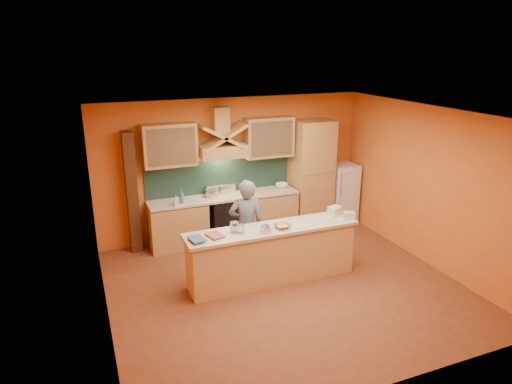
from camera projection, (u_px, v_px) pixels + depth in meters
name	position (u px, v px, depth m)	size (l,w,h in m)	color
floor	(285.00, 286.00, 7.46)	(5.50, 5.00, 0.01)	brown
ceiling	(288.00, 115.00, 6.59)	(5.50, 5.00, 0.01)	white
wall_back	(233.00, 167.00, 9.23)	(5.50, 0.02, 2.80)	orange
wall_front	(388.00, 280.00, 4.82)	(5.50, 0.02, 2.80)	orange
wall_left	(100.00, 232.00, 6.05)	(0.02, 5.00, 2.80)	orange
wall_right	(428.00, 186.00, 8.00)	(0.02, 5.00, 2.80)	orange
base_cabinet_left	(178.00, 226.00, 8.83)	(1.10, 0.60, 0.86)	tan
base_cabinet_right	(268.00, 213.00, 9.50)	(1.10, 0.60, 0.86)	tan
counter_top	(224.00, 197.00, 9.02)	(3.00, 0.62, 0.04)	beige
stove	(225.00, 218.00, 9.16)	(0.60, 0.58, 0.90)	black
backsplash	(220.00, 176.00, 9.16)	(3.00, 0.03, 0.70)	#16312D
range_hood	(222.00, 151.00, 8.78)	(0.92, 0.50, 0.24)	tan
hood_chimney	(220.00, 120.00, 8.69)	(0.30, 0.30, 0.50)	tan
upper_cabinet_left	(170.00, 145.00, 8.43)	(1.00, 0.35, 0.80)	tan
upper_cabinet_right	(269.00, 137.00, 9.14)	(1.00, 0.35, 0.80)	tan
pantry_column	(312.00, 175.00, 9.63)	(0.80, 0.60, 2.30)	tan
fridge	(341.00, 193.00, 10.05)	(0.58, 0.60, 1.30)	white
trim_column_left	(132.00, 193.00, 8.45)	(0.20, 0.30, 2.30)	#472816
island_body	(272.00, 256.00, 7.55)	(2.80, 0.55, 0.88)	#DFB672
island_top	(272.00, 229.00, 7.41)	(2.90, 0.62, 0.05)	beige
person	(246.00, 226.00, 7.80)	(0.60, 0.39, 1.64)	slate
pot_large	(212.00, 194.00, 8.95)	(0.25, 0.25, 0.14)	silver
pot_small	(224.00, 190.00, 9.17)	(0.22, 0.22, 0.15)	silver
soap_bottle_a	(176.00, 200.00, 8.45)	(0.09, 0.09, 0.19)	silver
soap_bottle_b	(182.00, 196.00, 8.57)	(0.10, 0.10, 0.27)	#366895
bowl_back	(282.00, 185.00, 9.53)	(0.26, 0.26, 0.08)	white
dish_rack	(248.00, 189.00, 9.26)	(0.27, 0.21, 0.10)	white
book_lower	(209.00, 237.00, 6.99)	(0.22, 0.30, 0.03)	#B94242
book_upper	(190.00, 240.00, 6.82)	(0.21, 0.29, 0.02)	#3D5A86
jar_large	(234.00, 227.00, 7.19)	(0.14, 0.14, 0.17)	silver
jar_small	(241.00, 229.00, 7.15)	(0.12, 0.12, 0.14)	silver
kitchen_scale	(266.00, 230.00, 7.17)	(0.13, 0.13, 0.11)	silver
mixing_bowl	(282.00, 226.00, 7.36)	(0.25, 0.25, 0.06)	silver
cloth	(302.00, 227.00, 7.41)	(0.23, 0.17, 0.02)	beige
grocery_bag_a	(335.00, 211.00, 7.94)	(0.22, 0.17, 0.14)	beige
grocery_bag_b	(349.00, 215.00, 7.76)	(0.19, 0.14, 0.11)	beige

